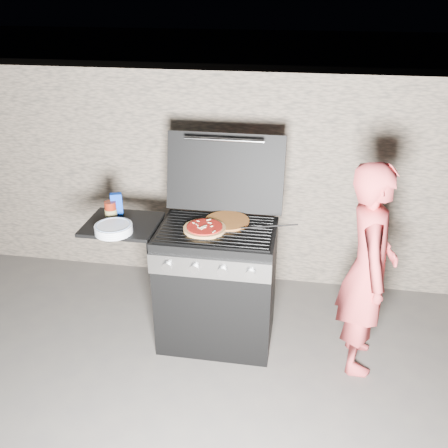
% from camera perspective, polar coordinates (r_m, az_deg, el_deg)
% --- Properties ---
extents(ground, '(50.00, 50.00, 0.00)m').
position_cam_1_polar(ground, '(3.86, -0.75, -12.70)').
color(ground, '#4B4744').
extents(stone_wall, '(8.00, 0.35, 1.80)m').
position_cam_1_polar(stone_wall, '(4.32, 1.65, 5.55)').
color(stone_wall, gray).
rests_on(stone_wall, ground).
extents(gas_grill, '(1.34, 0.79, 0.91)m').
position_cam_1_polar(gas_grill, '(3.64, -4.70, -6.66)').
color(gas_grill, black).
rests_on(gas_grill, ground).
extents(pizza_topped, '(0.37, 0.37, 0.03)m').
position_cam_1_polar(pizza_topped, '(3.34, -2.23, -0.44)').
color(pizza_topped, tan).
rests_on(pizza_topped, gas_grill).
extents(pizza_plain, '(0.36, 0.36, 0.02)m').
position_cam_1_polar(pizza_plain, '(3.45, 0.34, 0.34)').
color(pizza_plain, orange).
rests_on(pizza_plain, gas_grill).
extents(sauce_jar, '(0.10, 0.10, 0.13)m').
position_cam_1_polar(sauce_jar, '(3.59, -12.82, 1.55)').
color(sauce_jar, maroon).
rests_on(sauce_jar, gas_grill).
extents(blue_carton, '(0.09, 0.07, 0.17)m').
position_cam_1_polar(blue_carton, '(3.61, -12.15, 2.16)').
color(blue_carton, '#0937BA').
rests_on(blue_carton, gas_grill).
extents(plate_stack, '(0.31, 0.31, 0.06)m').
position_cam_1_polar(plate_stack, '(3.39, -12.50, -0.54)').
color(plate_stack, white).
rests_on(plate_stack, gas_grill).
extents(person, '(0.36, 0.54, 1.47)m').
position_cam_1_polar(person, '(3.37, 16.12, -5.07)').
color(person, '#E6494C').
rests_on(person, ground).
extents(tongs, '(0.40, 0.03, 0.08)m').
position_cam_1_polar(tongs, '(3.31, 5.02, -0.35)').
color(tongs, black).
rests_on(tongs, gas_grill).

